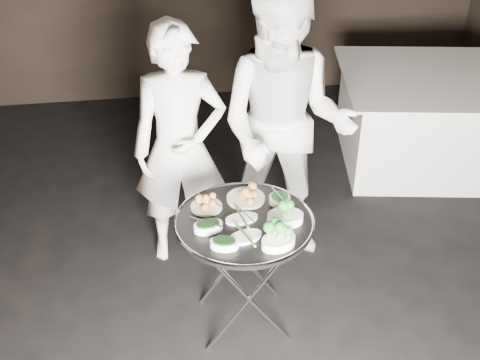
{
  "coord_description": "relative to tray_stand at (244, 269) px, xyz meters",
  "views": [
    {
      "loc": [
        -0.47,
        -2.63,
        2.76
      ],
      "look_at": [
        -0.05,
        0.19,
        0.95
      ],
      "focal_mm": 45.0,
      "sensor_mm": 36.0,
      "label": 1
    }
  ],
  "objects": [
    {
      "name": "serving_utensils",
      "position": [
        0.02,
        0.07,
        0.4
      ],
      "size": [
        0.59,
        0.44,
        0.01
      ],
      "color": "silver",
      "rests_on": "serving_tray"
    },
    {
      "name": "spinach_bowl_b",
      "position": [
        -0.14,
        -0.22,
        0.38
      ],
      "size": [
        0.17,
        0.13,
        0.06
      ],
      "rotation": [
        0.0,
        0.0,
        -0.24
      ],
      "color": "white",
      "rests_on": "serving_tray"
    },
    {
      "name": "dining_table",
      "position": [
        1.83,
        1.75,
        -0.02
      ],
      "size": [
        1.4,
        1.4,
        0.8
      ],
      "rotation": [
        0.0,
        0.0,
        -0.17
      ],
      "color": "silver",
      "rests_on": "floor"
    },
    {
      "name": "potato_plate_b",
      "position": [
        0.04,
        0.2,
        0.39
      ],
      "size": [
        0.22,
        0.22,
        0.08
      ],
      "rotation": [
        0.0,
        0.0,
        -0.23
      ],
      "color": "beige",
      "rests_on": "serving_tray"
    },
    {
      "name": "tray_stand",
      "position": [
        0.0,
        0.0,
        0.0
      ],
      "size": [
        0.52,
        0.44,
        0.76
      ],
      "rotation": [
        0.0,
        0.0,
        0.07
      ],
      "color": "silver",
      "rests_on": "floor"
    },
    {
      "name": "greens_bowl",
      "position": [
        0.23,
        0.14,
        0.38
      ],
      "size": [
        0.13,
        0.13,
        0.07
      ],
      "rotation": [
        0.0,
        0.0,
        0.4
      ],
      "color": "white",
      "rests_on": "serving_tray"
    },
    {
      "name": "asparagus_plate_b",
      "position": [
        -0.02,
        -0.16,
        0.37
      ],
      "size": [
        0.22,
        0.16,
        0.04
      ],
      "rotation": [
        0.0,
        0.0,
        0.33
      ],
      "color": "white",
      "rests_on": "serving_tray"
    },
    {
      "name": "spinach_bowl_a",
      "position": [
        -0.21,
        -0.06,
        0.38
      ],
      "size": [
        0.18,
        0.13,
        0.07
      ],
      "rotation": [
        0.0,
        0.0,
        0.18
      ],
      "color": "white",
      "rests_on": "serving_tray"
    },
    {
      "name": "broccoli_bowl_b",
      "position": [
        0.14,
        -0.24,
        0.39
      ],
      "size": [
        0.23,
        0.2,
        0.08
      ],
      "rotation": [
        0.0,
        0.0,
        0.36
      ],
      "color": "white",
      "rests_on": "serving_tray"
    },
    {
      "name": "potato_plate_a",
      "position": [
        -0.19,
        0.15,
        0.38
      ],
      "size": [
        0.19,
        0.19,
        0.07
      ],
      "rotation": [
        0.0,
        0.0,
        -0.42
      ],
      "color": "beige",
      "rests_on": "serving_tray"
    },
    {
      "name": "serving_tray",
      "position": [
        0.0,
        0.0,
        0.34
      ],
      "size": [
        0.79,
        0.79,
        0.04
      ],
      "color": "black",
      "rests_on": "tray_stand"
    },
    {
      "name": "waiter_left",
      "position": [
        -0.3,
        0.76,
        0.42
      ],
      "size": [
        0.61,
        0.4,
        1.68
      ],
      "primitive_type": "imported",
      "rotation": [
        0.0,
        0.0,
        -0.0
      ],
      "color": "silver",
      "rests_on": "floor"
    },
    {
      "name": "broccoli_bowl_a",
      "position": [
        0.22,
        -0.04,
        0.39
      ],
      "size": [
        0.21,
        0.15,
        0.08
      ],
      "rotation": [
        0.0,
        0.0,
        -0.05
      ],
      "color": "white",
      "rests_on": "serving_tray"
    },
    {
      "name": "asparagus_plate_a",
      "position": [
        -0.01,
        0.01,
        0.37
      ],
      "size": [
        0.2,
        0.14,
        0.04
      ],
      "rotation": [
        0.0,
        0.0,
        0.19
      ],
      "color": "white",
      "rests_on": "serving_tray"
    },
    {
      "name": "waiter_right",
      "position": [
        0.38,
        0.72,
        0.53
      ],
      "size": [
        1.13,
        1.01,
        1.91
      ],
      "primitive_type": "imported",
      "rotation": [
        0.0,
        0.0,
        -0.37
      ],
      "color": "silver",
      "rests_on": "floor"
    },
    {
      "name": "floor",
      "position": [
        0.05,
        -0.04,
        -0.45
      ],
      "size": [
        6.0,
        7.0,
        0.05
      ],
      "primitive_type": "cube",
      "color": "black",
      "rests_on": "ground"
    }
  ]
}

